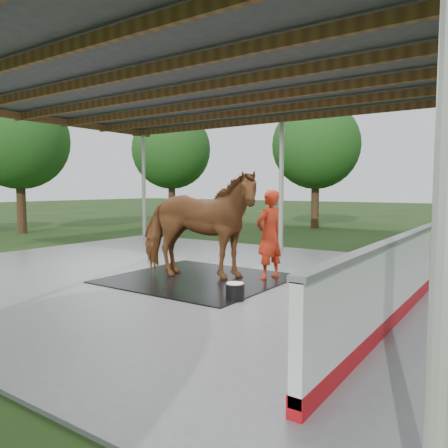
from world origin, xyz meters
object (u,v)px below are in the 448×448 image
Objects in this scene: wash_bucket at (235,291)px; horse at (198,225)px; handler at (269,235)px; dasher_board at (409,272)px.

horse is at bearing 147.98° from wash_bucket.
handler is at bearing 101.11° from wash_bucket.
wash_bucket is (1.49, -0.93, -0.93)m from horse.
dasher_board is 3.93m from horse.
wash_bucket is (0.35, -1.76, -0.74)m from handler.
handler is (1.15, 0.83, -0.19)m from horse.
dasher_board is 2.70m from wash_bucket.
horse is 1.99m from wash_bucket.
handler is at bearing -73.56° from horse.
handler is at bearing 168.04° from dasher_board.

